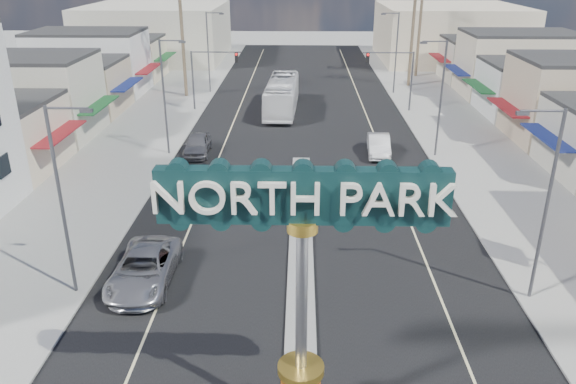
{
  "coord_description": "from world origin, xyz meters",
  "views": [
    {
      "loc": [
        -0.08,
        -12.34,
        14.66
      ],
      "look_at": [
        -0.65,
        12.25,
        4.3
      ],
      "focal_mm": 35.0,
      "sensor_mm": 36.0,
      "label": 1
    }
  ],
  "objects_px": {
    "streetlight_l_near": "(63,194)",
    "car_parked_right": "(379,145)",
    "traffic_signal_left": "(210,69)",
    "streetlight_l_mid": "(166,92)",
    "streetlight_r_near": "(544,198)",
    "traffic_signal_right": "(394,69)",
    "streetlight_l_far": "(209,48)",
    "streetlight_r_mid": "(439,93)",
    "gateway_sign": "(302,276)",
    "streetlight_r_far": "(395,49)",
    "car_parked_left": "(197,145)",
    "suv_left": "(144,268)",
    "city_bus": "(282,95)"
  },
  "relations": [
    {
      "from": "car_parked_right",
      "to": "streetlight_r_near",
      "type": "bearing_deg",
      "value": -74.68
    },
    {
      "from": "city_bus",
      "to": "streetlight_l_mid",
      "type": "bearing_deg",
      "value": -119.17
    },
    {
      "from": "gateway_sign",
      "to": "streetlight_l_far",
      "type": "xyz_separation_m",
      "value": [
        -10.43,
        50.02,
        -0.86
      ]
    },
    {
      "from": "streetlight_l_near",
      "to": "suv_left",
      "type": "height_order",
      "value": "streetlight_l_near"
    },
    {
      "from": "streetlight_l_far",
      "to": "suv_left",
      "type": "bearing_deg",
      "value": -85.96
    },
    {
      "from": "streetlight_l_near",
      "to": "streetlight_r_far",
      "type": "height_order",
      "value": "same"
    },
    {
      "from": "gateway_sign",
      "to": "traffic_signal_left",
      "type": "height_order",
      "value": "gateway_sign"
    },
    {
      "from": "gateway_sign",
      "to": "streetlight_l_far",
      "type": "relative_size",
      "value": 1.02
    },
    {
      "from": "gateway_sign",
      "to": "streetlight_l_near",
      "type": "xyz_separation_m",
      "value": [
        -10.43,
        8.02,
        -0.86
      ]
    },
    {
      "from": "traffic_signal_right",
      "to": "streetlight_l_near",
      "type": "height_order",
      "value": "streetlight_l_near"
    },
    {
      "from": "suv_left",
      "to": "car_parked_left",
      "type": "relative_size",
      "value": 1.25
    },
    {
      "from": "streetlight_l_near",
      "to": "suv_left",
      "type": "bearing_deg",
      "value": 17.05
    },
    {
      "from": "streetlight_r_mid",
      "to": "suv_left",
      "type": "bearing_deg",
      "value": -133.23
    },
    {
      "from": "gateway_sign",
      "to": "city_bus",
      "type": "bearing_deg",
      "value": 92.74
    },
    {
      "from": "suv_left",
      "to": "car_parked_left",
      "type": "height_order",
      "value": "suv_left"
    },
    {
      "from": "traffic_signal_left",
      "to": "streetlight_l_near",
      "type": "bearing_deg",
      "value": -92.1
    },
    {
      "from": "traffic_signal_left",
      "to": "traffic_signal_right",
      "type": "bearing_deg",
      "value": 0.0
    },
    {
      "from": "streetlight_r_far",
      "to": "car_parked_right",
      "type": "relative_size",
      "value": 1.89
    },
    {
      "from": "streetlight_r_mid",
      "to": "car_parked_right",
      "type": "height_order",
      "value": "streetlight_r_mid"
    },
    {
      "from": "traffic_signal_left",
      "to": "car_parked_right",
      "type": "xyz_separation_m",
      "value": [
        15.35,
        -13.62,
        -3.49
      ]
    },
    {
      "from": "streetlight_r_far",
      "to": "streetlight_r_mid",
      "type": "bearing_deg",
      "value": -90.0
    },
    {
      "from": "streetlight_r_mid",
      "to": "streetlight_r_far",
      "type": "height_order",
      "value": "same"
    },
    {
      "from": "streetlight_l_near",
      "to": "streetlight_r_mid",
      "type": "distance_m",
      "value": 28.9
    },
    {
      "from": "streetlight_l_far",
      "to": "streetlight_r_mid",
      "type": "height_order",
      "value": "same"
    },
    {
      "from": "city_bus",
      "to": "car_parked_left",
      "type": "bearing_deg",
      "value": -112.41
    },
    {
      "from": "traffic_signal_right",
      "to": "streetlight_l_far",
      "type": "distance_m",
      "value": 21.2
    },
    {
      "from": "streetlight_l_mid",
      "to": "streetlight_r_near",
      "type": "bearing_deg",
      "value": -43.79
    },
    {
      "from": "car_parked_right",
      "to": "city_bus",
      "type": "distance_m",
      "value": 15.72
    },
    {
      "from": "streetlight_l_mid",
      "to": "streetlight_r_near",
      "type": "distance_m",
      "value": 28.9
    },
    {
      "from": "gateway_sign",
      "to": "streetlight_l_near",
      "type": "bearing_deg",
      "value": 142.45
    },
    {
      "from": "gateway_sign",
      "to": "streetlight_r_far",
      "type": "bearing_deg",
      "value": 78.22
    },
    {
      "from": "car_parked_left",
      "to": "car_parked_right",
      "type": "relative_size",
      "value": 1.0
    },
    {
      "from": "streetlight_l_near",
      "to": "streetlight_r_mid",
      "type": "bearing_deg",
      "value": 43.79
    },
    {
      "from": "gateway_sign",
      "to": "streetlight_r_far",
      "type": "height_order",
      "value": "gateway_sign"
    },
    {
      "from": "traffic_signal_right",
      "to": "streetlight_r_mid",
      "type": "bearing_deg",
      "value": -84.9
    },
    {
      "from": "streetlight_l_far",
      "to": "suv_left",
      "type": "relative_size",
      "value": 1.51
    },
    {
      "from": "traffic_signal_right",
      "to": "streetlight_r_mid",
      "type": "height_order",
      "value": "streetlight_r_mid"
    },
    {
      "from": "traffic_signal_right",
      "to": "car_parked_left",
      "type": "distance_m",
      "value": 22.58
    },
    {
      "from": "streetlight_l_near",
      "to": "streetlight_r_near",
      "type": "relative_size",
      "value": 1.0
    },
    {
      "from": "streetlight_l_mid",
      "to": "streetlight_r_near",
      "type": "relative_size",
      "value": 1.0
    },
    {
      "from": "streetlight_l_far",
      "to": "streetlight_r_far",
      "type": "bearing_deg",
      "value": 0.0
    },
    {
      "from": "traffic_signal_left",
      "to": "streetlight_r_far",
      "type": "relative_size",
      "value": 0.67
    },
    {
      "from": "streetlight_l_near",
      "to": "car_parked_right",
      "type": "relative_size",
      "value": 1.89
    },
    {
      "from": "traffic_signal_right",
      "to": "streetlight_r_mid",
      "type": "distance_m",
      "value": 14.07
    },
    {
      "from": "traffic_signal_right",
      "to": "city_bus",
      "type": "distance_m",
      "value": 11.48
    },
    {
      "from": "car_parked_left",
      "to": "city_bus",
      "type": "height_order",
      "value": "city_bus"
    },
    {
      "from": "streetlight_r_far",
      "to": "streetlight_l_mid",
      "type": "bearing_deg",
      "value": -133.48
    },
    {
      "from": "streetlight_r_mid",
      "to": "car_parked_left",
      "type": "bearing_deg",
      "value": 179.65
    },
    {
      "from": "traffic_signal_left",
      "to": "streetlight_l_far",
      "type": "height_order",
      "value": "streetlight_l_far"
    },
    {
      "from": "traffic_signal_right",
      "to": "car_parked_right",
      "type": "distance_m",
      "value": 14.38
    }
  ]
}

